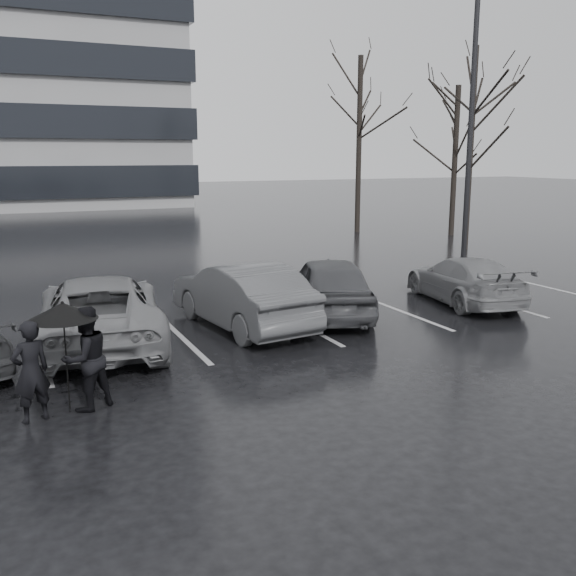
# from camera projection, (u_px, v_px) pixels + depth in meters

# --- Properties ---
(ground) EXTENTS (160.00, 160.00, 0.00)m
(ground) POSITION_uv_depth(u_px,v_px,m) (317.00, 351.00, 12.75)
(ground) COLOR black
(ground) RESTS_ON ground
(car_main) EXTENTS (3.05, 4.61, 1.46)m
(car_main) POSITION_uv_depth(u_px,v_px,m) (329.00, 286.00, 15.45)
(car_main) COLOR black
(car_main) RESTS_ON ground
(car_west_a) EXTENTS (2.11, 4.61, 1.47)m
(car_west_a) POSITION_uv_depth(u_px,v_px,m) (242.00, 295.00, 14.37)
(car_west_a) COLOR #2C2C2E
(car_west_a) RESTS_ON ground
(car_west_b) EXTENTS (3.10, 5.45, 1.44)m
(car_west_b) POSITION_uv_depth(u_px,v_px,m) (100.00, 310.00, 13.02)
(car_west_b) COLOR #505053
(car_west_b) RESTS_ON ground
(car_east) EXTENTS (2.44, 4.42, 1.21)m
(car_east) POSITION_uv_depth(u_px,v_px,m) (464.00, 280.00, 16.79)
(car_east) COLOR #505053
(car_east) RESTS_ON ground
(pedestrian_left) EXTENTS (0.64, 0.53, 1.51)m
(pedestrian_left) POSITION_uv_depth(u_px,v_px,m) (31.00, 372.00, 9.23)
(pedestrian_left) COLOR black
(pedestrian_left) RESTS_ON ground
(pedestrian_right) EXTENTS (0.97, 0.89, 1.60)m
(pedestrian_right) POSITION_uv_depth(u_px,v_px,m) (86.00, 358.00, 9.68)
(pedestrian_right) COLOR black
(pedestrian_right) RESTS_ON ground
(umbrella) EXTENTS (1.01, 1.01, 1.71)m
(umbrella) POSITION_uv_depth(u_px,v_px,m) (63.00, 311.00, 9.46)
(umbrella) COLOR black
(umbrella) RESTS_ON ground
(lamp_post) EXTENTS (0.55, 0.55, 10.01)m
(lamp_post) POSITION_uv_depth(u_px,v_px,m) (470.00, 132.00, 21.52)
(lamp_post) COLOR gray
(lamp_post) RESTS_ON ground
(stall_stripes) EXTENTS (19.72, 5.00, 0.00)m
(stall_stripes) POSITION_uv_depth(u_px,v_px,m) (236.00, 325.00, 14.65)
(stall_stripes) COLOR #A3A3A5
(stall_stripes) RESTS_ON ground
(tree_east) EXTENTS (0.26, 0.26, 8.00)m
(tree_east) POSITION_uv_depth(u_px,v_px,m) (470.00, 150.00, 25.73)
(tree_east) COLOR black
(tree_east) RESTS_ON ground
(tree_ne) EXTENTS (0.26, 0.26, 7.00)m
(tree_ne) POSITION_uv_depth(u_px,v_px,m) (455.00, 162.00, 30.42)
(tree_ne) COLOR black
(tree_ne) RESTS_ON ground
(tree_north) EXTENTS (0.26, 0.26, 8.50)m
(tree_north) POSITION_uv_depth(u_px,v_px,m) (359.00, 146.00, 31.50)
(tree_north) COLOR black
(tree_north) RESTS_ON ground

